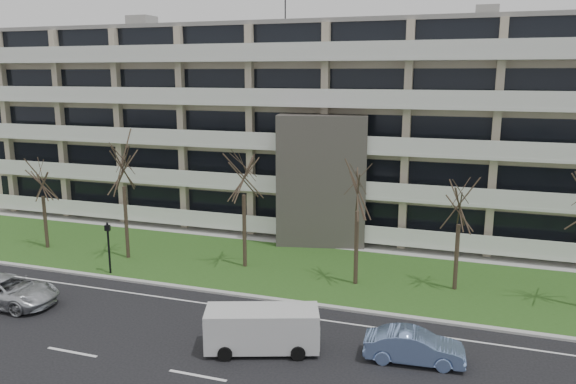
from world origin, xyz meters
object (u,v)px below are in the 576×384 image
(silver_pickup, at_px, (7,291))
(white_van, at_px, (264,326))
(blue_sedan, at_px, (414,346))
(pedestrian_signal, at_px, (108,241))

(silver_pickup, xyz_separation_m, white_van, (14.28, -0.35, 0.37))
(blue_sedan, bearing_deg, pedestrian_signal, 70.54)
(silver_pickup, bearing_deg, blue_sedan, -90.42)
(blue_sedan, relative_size, white_van, 0.80)
(white_van, distance_m, pedestrian_signal, 13.42)
(blue_sedan, distance_m, white_van, 6.35)
(blue_sedan, distance_m, pedestrian_signal, 18.94)
(pedestrian_signal, bearing_deg, white_van, -37.93)
(white_van, bearing_deg, pedestrian_signal, 134.63)
(blue_sedan, xyz_separation_m, white_van, (-6.24, -1.07, 0.45))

